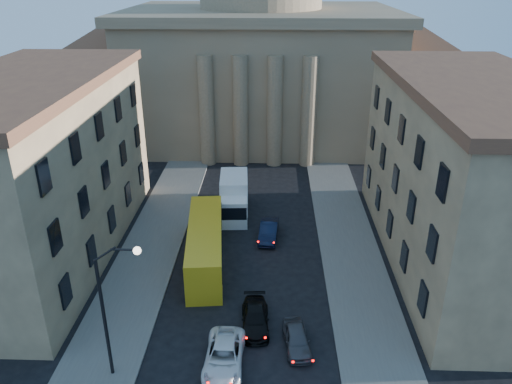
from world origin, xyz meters
TOP-DOWN VIEW (x-y plane):
  - sidewalk_left at (-8.50, 18.00)m, footprint 5.00×60.00m
  - sidewalk_right at (8.50, 18.00)m, footprint 5.00×60.00m
  - church at (0.00, 55.47)m, footprint 68.02×28.76m
  - building_left at (-17.00, 22.00)m, footprint 11.60×26.60m
  - building_right at (17.00, 22.00)m, footprint 11.60×26.60m
  - street_lamp at (-6.97, 8.00)m, footprint 2.62×0.44m
  - car_left_mid at (-0.94, 8.99)m, footprint 2.37×5.03m
  - car_right_mid at (0.80, 12.68)m, footprint 2.05×4.54m
  - car_right_far at (3.50, 10.73)m, footprint 1.98×3.96m
  - car_right_distant at (1.57, 24.61)m, footprint 1.88×4.52m
  - city_bus at (-3.50, 20.43)m, footprint 3.81×11.85m
  - box_truck at (-1.85, 29.31)m, footprint 2.96×6.73m

SIDE VIEW (x-z plane):
  - sidewalk_left at x=-8.50m, z-range 0.00..0.15m
  - sidewalk_right at x=8.50m, z-range 0.00..0.15m
  - car_right_mid at x=0.80m, z-range 0.00..1.29m
  - car_right_far at x=3.50m, z-range 0.00..1.30m
  - car_left_mid at x=-0.94m, z-range 0.00..1.39m
  - car_right_distant at x=1.57m, z-range 0.00..1.45m
  - box_truck at x=-1.85m, z-range -0.10..3.52m
  - city_bus at x=-3.50m, z-range 0.12..3.40m
  - street_lamp at x=-6.97m, z-range 0.87..9.70m
  - building_left at x=-17.00m, z-range 0.07..14.77m
  - building_right at x=17.00m, z-range 0.07..14.77m
  - church at x=0.00m, z-range -6.42..30.18m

